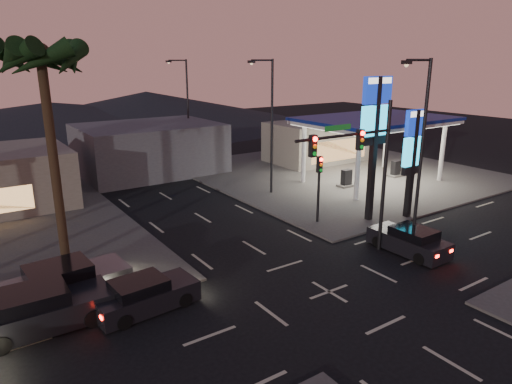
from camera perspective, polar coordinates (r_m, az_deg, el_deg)
ground at (r=20.96m, az=9.13°, el=-12.22°), size 140.00×140.00×0.00m
corner_lot_ne at (r=42.27m, az=10.22°, el=2.42°), size 24.00×24.00×0.12m
gas_station at (r=38.67m, az=14.76°, el=8.46°), size 12.20×8.20×5.47m
convenience_store at (r=46.79m, az=7.84°, el=6.27°), size 10.00×6.00×4.00m
pylon_sign_tall at (r=28.66m, az=14.70°, el=8.62°), size 2.20×0.35×9.00m
pylon_sign_short at (r=30.22m, az=19.04°, el=5.29°), size 1.60×0.35×7.00m
traffic_signal_mast at (r=23.05m, az=13.18°, el=4.05°), size 6.10×0.39×8.00m
pedestal_signal at (r=28.21m, az=7.90°, el=1.69°), size 0.32×0.39×4.30m
streetlight_near at (r=24.66m, az=19.78°, el=5.46°), size 2.14×0.25×10.00m
streetlight_mid at (r=33.87m, az=1.72°, el=9.05°), size 2.14×0.25×10.00m
streetlight_far at (r=45.89m, az=-8.75°, el=10.72°), size 2.14×0.25×10.00m
palm_a at (r=23.07m, az=-25.15°, el=13.53°), size 4.41×4.41×10.86m
building_far_mid at (r=42.67m, az=-13.20°, el=5.32°), size 12.00×9.00×4.40m
hill_right at (r=78.72m, az=-13.48°, el=10.29°), size 50.00×50.00×5.00m
hill_center at (r=74.78m, az=-24.33°, el=8.65°), size 60.00×60.00×4.00m
car_lane_a_front at (r=19.62m, az=-13.73°, el=-12.43°), size 4.40×2.10×1.40m
car_lane_b_front at (r=21.36m, az=-22.64°, el=-10.44°), size 5.23×2.45×1.67m
car_lane_b_mid at (r=19.63m, az=-25.30°, el=-13.19°), size 5.15×2.23×1.67m
suv_station at (r=25.68m, az=18.64°, el=-5.80°), size 1.90×4.31×1.43m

